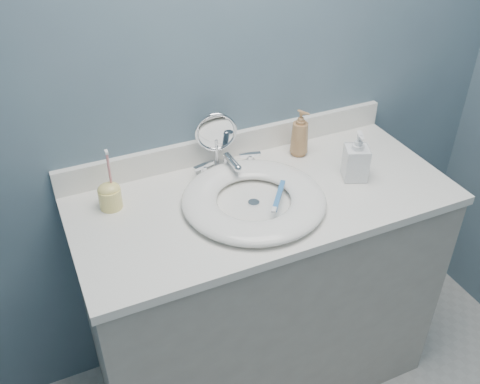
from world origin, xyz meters
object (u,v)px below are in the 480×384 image
toothbrush_holder (110,195)px  soap_bottle_clear (357,156)px  soap_bottle_amber (300,133)px  makeup_mirror (216,139)px

toothbrush_holder → soap_bottle_clear: bearing=-12.4°
soap_bottle_amber → toothbrush_holder: toothbrush_holder is taller
toothbrush_holder → soap_bottle_amber: bearing=3.3°
soap_bottle_clear → soap_bottle_amber: bearing=136.5°
soap_bottle_clear → toothbrush_holder: size_ratio=0.84×
makeup_mirror → soap_bottle_amber: (0.30, -0.04, -0.03)m
makeup_mirror → toothbrush_holder: makeup_mirror is taller
toothbrush_holder → makeup_mirror: bearing=11.1°
soap_bottle_amber → soap_bottle_clear: 0.23m
soap_bottle_amber → toothbrush_holder: size_ratio=0.84×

